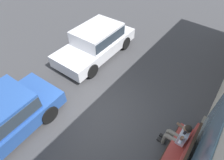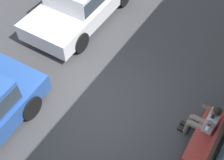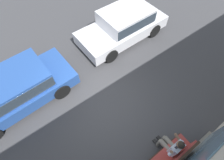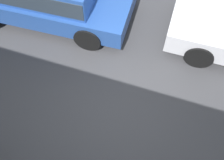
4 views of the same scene
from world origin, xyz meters
TOP-DOWN VIEW (x-y plane):
  - ground_plane at (0.00, 0.00)m, footprint 60.00×60.00m
  - bench at (-0.36, 2.90)m, footprint 1.66×0.55m
  - person_on_phone at (-0.59, 2.67)m, footprint 0.73×0.74m

SIDE VIEW (x-z plane):
  - ground_plane at x=0.00m, z-range 0.00..0.00m
  - bench at x=-0.36m, z-range 0.07..1.06m
  - person_on_phone at x=-0.59m, z-range 0.03..1.36m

